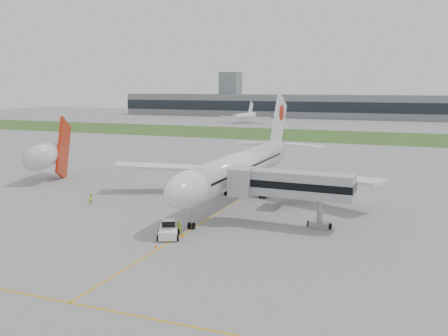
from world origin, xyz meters
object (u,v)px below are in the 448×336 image
at_px(pushback_tug, 168,230).
at_px(ground_crew_near, 179,227).
at_px(jet_bridge, 287,185).
at_px(airliner, 242,166).
at_px(neighbor_aircraft, 46,155).

distance_m(pushback_tug, ground_crew_near, 1.79).
bearing_deg(jet_bridge, pushback_tug, -137.37).
relative_size(airliner, neighbor_aircraft, 3.23).
xyz_separation_m(ground_crew_near, neighbor_aircraft, (-41.32, 22.80, 4.44)).
bearing_deg(pushback_tug, neighbor_aircraft, 124.04).
relative_size(airliner, pushback_tug, 11.81).
distance_m(airliner, ground_crew_near, 23.17).
bearing_deg(airliner, jet_bridge, -49.61).
height_order(ground_crew_near, neighbor_aircraft, neighbor_aircraft).
bearing_deg(neighbor_aircraft, jet_bridge, -36.53).
xyz_separation_m(pushback_tug, neighbor_aircraft, (-40.65, 24.46, 4.44)).
bearing_deg(ground_crew_near, jet_bridge, -140.08).
distance_m(pushback_tug, jet_bridge, 17.28).
relative_size(ground_crew_near, neighbor_aircraft, 0.11).
bearing_deg(pushback_tug, ground_crew_near, 42.85).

